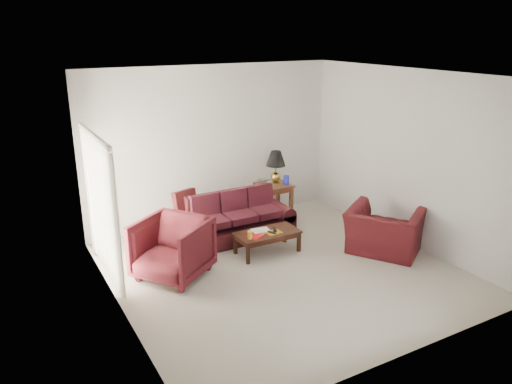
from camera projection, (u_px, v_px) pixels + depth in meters
floor at (282, 270)px, 7.82m from camera, size 5.00×5.00×0.00m
blinds at (100, 207)px, 7.44m from camera, size 0.10×2.00×2.16m
sofa at (238, 217)px, 8.89m from camera, size 2.04×0.97×0.81m
throw_pillow at (185, 203)px, 8.81m from camera, size 0.49×0.34×0.46m
end_table at (274, 200)px, 10.02m from camera, size 0.63×0.63×0.67m
table_lamp at (276, 167)px, 9.88m from camera, size 0.46×0.46×0.65m
clock at (270, 184)px, 9.67m from camera, size 0.14×0.09×0.13m
blue_canister at (286, 180)px, 9.87m from camera, size 0.13×0.13×0.17m
picture_frame at (262, 179)px, 9.95m from camera, size 0.14×0.17×0.05m
floor_lamp at (98, 212)px, 8.17m from camera, size 0.31×0.31×1.51m
armchair_left at (172, 249)px, 7.50m from camera, size 1.39×1.39×0.92m
armchair_right at (384, 231)px, 8.35m from camera, size 1.50×1.54×0.76m
coffee_table at (267, 242)px, 8.39m from camera, size 1.10×0.59×0.37m
magazine_red at (255, 236)px, 8.16m from camera, size 0.36×0.34×0.02m
magazine_white at (261, 231)px, 8.37m from camera, size 0.32×0.26×0.02m
magazine_orange at (274, 232)px, 8.29m from camera, size 0.25×0.19×0.01m
remote_a at (272, 232)px, 8.25m from camera, size 0.10×0.16×0.02m
remote_b at (275, 229)px, 8.37m from camera, size 0.13×0.19×0.02m
yellow_glass at (250, 235)px, 8.04m from camera, size 0.08×0.08×0.13m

